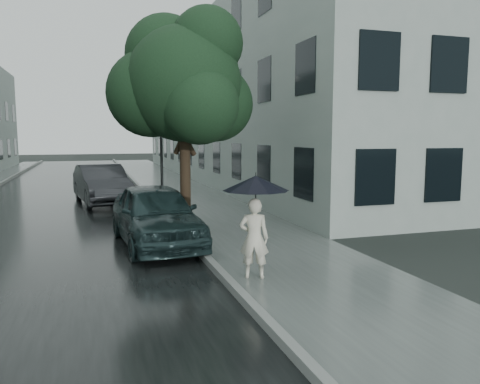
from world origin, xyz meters
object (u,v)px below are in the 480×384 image
object	(u,v)px
car_near	(156,214)
car_far	(102,184)
pedestrian	(254,238)
lamp_post	(158,125)
street_tree	(183,83)

from	to	relation	value
car_near	car_far	size ratio (longest dim) A/B	0.95
pedestrian	lamp_post	bearing A→B (deg)	-67.80
street_tree	car_far	xyz separation A→B (m)	(-2.04, 6.60, -3.32)
lamp_post	car_far	world-z (taller)	lamp_post
car_near	car_far	distance (m)	7.76
car_near	car_far	xyz separation A→B (m)	(-1.11, 7.68, 0.01)
car_near	lamp_post	bearing A→B (deg)	77.33
pedestrian	street_tree	bearing A→B (deg)	-61.97
street_tree	car_far	bearing A→B (deg)	107.21
lamp_post	car_near	size ratio (longest dim) A/B	1.23
pedestrian	street_tree	xyz separation A→B (m)	(-0.47, 4.38, 3.32)
pedestrian	car_near	distance (m)	3.59
car_near	street_tree	bearing A→B (deg)	44.71
street_tree	lamp_post	xyz separation A→B (m)	(0.40, 8.04, -0.97)
car_far	pedestrian	bearing A→B (deg)	-85.87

